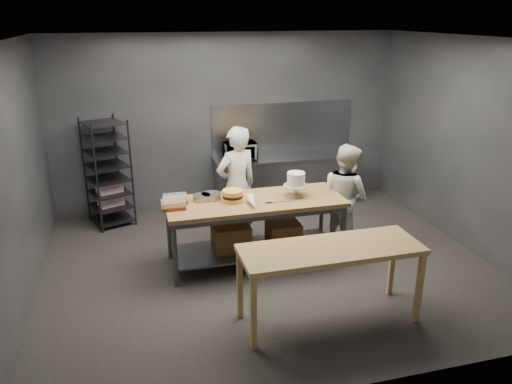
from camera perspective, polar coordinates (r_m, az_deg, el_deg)
The scene contains 16 objects.
ground at distance 6.97m, azimuth 1.37°, elevation -8.36°, with size 6.00×6.00×0.00m, color black.
back_wall at distance 8.76m, azimuth -3.22°, elevation 7.98°, with size 6.00×0.04×3.00m, color #4C4F54.
work_table at distance 6.85m, azimuth -0.18°, elevation -3.58°, with size 2.40×0.90×0.92m.
near_counter at distance 5.53m, azimuth 8.53°, elevation -7.06°, with size 2.00×0.70×0.90m.
back_counter at distance 8.99m, azimuth 3.59°, elevation 1.36°, with size 2.60×0.60×0.90m.
splashback_panel at distance 9.03m, azimuth 3.10°, elevation 7.36°, with size 2.60×0.02×0.90m, color slate.
speed_rack at distance 8.36m, azimuth -16.56°, elevation 2.03°, with size 0.79×0.82×1.75m.
chef_behind at distance 7.32m, azimuth -2.22°, elevation 0.68°, with size 0.65×0.43×1.79m, color silver.
chef_right at distance 7.34m, azimuth 10.13°, elevation -0.52°, with size 0.76×0.59×1.56m, color silver.
microwave at distance 8.59m, azimuth -1.81°, elevation 4.67°, with size 0.54×0.37×0.30m, color black.
frosted_cake_stand at distance 6.79m, azimuth 4.59°, elevation 1.23°, with size 0.34×0.34×0.34m.
layer_cake at distance 6.62m, azimuth -2.68°, elevation -0.45°, with size 0.27×0.27×0.16m.
cake_pans at distance 6.74m, azimuth -5.58°, elevation -0.53°, with size 0.39×0.28×0.07m.
piping_bag at distance 6.44m, azimuth -0.40°, elevation -1.22°, with size 0.12×0.12×0.38m, color silver.
offset_spatula at distance 6.61m, azimuth 2.21°, elevation -1.18°, with size 0.36×0.02×0.02m.
pastry_clamshells at distance 6.56m, azimuth -9.31°, elevation -1.12°, with size 0.36×0.41×0.11m.
Camera 1 is at (-1.76, -5.89, 3.29)m, focal length 35.00 mm.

